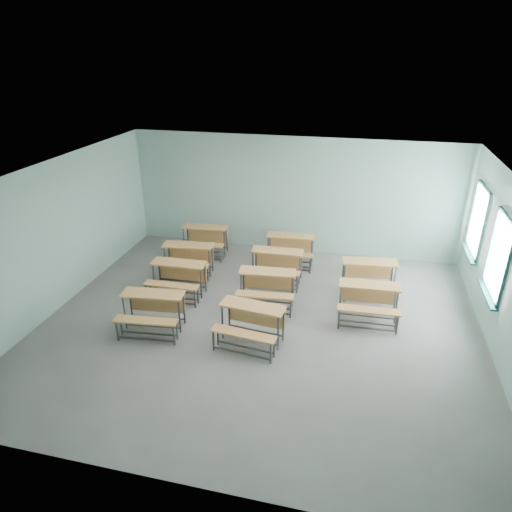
# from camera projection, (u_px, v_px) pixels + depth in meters

# --- Properties ---
(room) EXTENTS (9.04, 8.04, 3.24)m
(room) POSITION_uv_depth(u_px,v_px,m) (265.00, 255.00, 8.94)
(room) COLOR gray
(room) RESTS_ON ground
(desk_unit_r0c0) EXTENTS (1.34, 0.97, 0.79)m
(desk_unit_r0c0) POSITION_uv_depth(u_px,v_px,m) (152.00, 307.00, 9.21)
(desk_unit_r0c0) COLOR #C78648
(desk_unit_r0c0) RESTS_ON ground
(desk_unit_r0c1) EXTENTS (1.35, 0.99, 0.79)m
(desk_unit_r0c1) POSITION_uv_depth(u_px,v_px,m) (251.00, 320.00, 8.78)
(desk_unit_r0c1) COLOR #C78648
(desk_unit_r0c1) RESTS_ON ground
(desk_unit_r1c0) EXTENTS (1.27, 0.87, 0.79)m
(desk_unit_r1c0) POSITION_uv_depth(u_px,v_px,m) (178.00, 274.00, 10.51)
(desk_unit_r1c0) COLOR #C78648
(desk_unit_r1c0) RESTS_ON ground
(desk_unit_r1c1) EXTENTS (1.33, 0.95, 0.79)m
(desk_unit_r1c1) POSITION_uv_depth(u_px,v_px,m) (267.00, 283.00, 10.11)
(desk_unit_r1c1) COLOR #C78648
(desk_unit_r1c1) RESTS_ON ground
(desk_unit_r1c2) EXTENTS (1.29, 0.89, 0.79)m
(desk_unit_r1c2) POSITION_uv_depth(u_px,v_px,m) (369.00, 297.00, 9.56)
(desk_unit_r1c2) COLOR #C78648
(desk_unit_r1c2) RESTS_ON ground
(desk_unit_r2c0) EXTENTS (1.34, 0.97, 0.79)m
(desk_unit_r2c0) POSITION_uv_depth(u_px,v_px,m) (187.00, 256.00, 11.45)
(desk_unit_r2c0) COLOR #C78648
(desk_unit_r2c0) RESTS_ON ground
(desk_unit_r2c1) EXTENTS (1.27, 0.87, 0.79)m
(desk_unit_r2c1) POSITION_uv_depth(u_px,v_px,m) (277.00, 262.00, 11.13)
(desk_unit_r2c1) COLOR #C78648
(desk_unit_r2c1) RESTS_ON ground
(desk_unit_r2c2) EXTENTS (1.35, 1.00, 0.79)m
(desk_unit_r2c2) POSITION_uv_depth(u_px,v_px,m) (369.00, 273.00, 10.58)
(desk_unit_r2c2) COLOR #C78648
(desk_unit_r2c2) RESTS_ON ground
(desk_unit_r3c0) EXTENTS (1.31, 0.92, 0.79)m
(desk_unit_r3c0) POSITION_uv_depth(u_px,v_px,m) (204.00, 236.00, 12.60)
(desk_unit_r3c0) COLOR #C78648
(desk_unit_r3c0) RESTS_ON ground
(desk_unit_r3c1) EXTENTS (1.30, 0.91, 0.79)m
(desk_unit_r3c1) POSITION_uv_depth(u_px,v_px,m) (290.00, 246.00, 12.02)
(desk_unit_r3c1) COLOR #C78648
(desk_unit_r3c1) RESTS_ON ground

